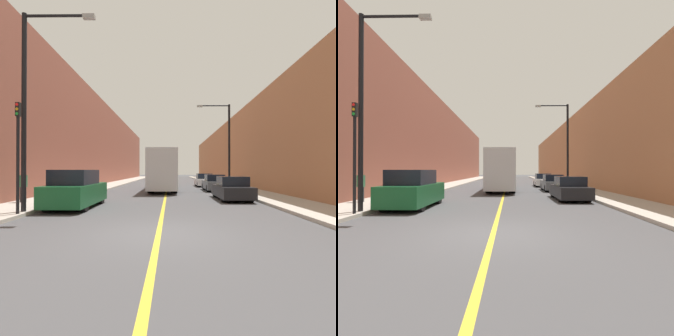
% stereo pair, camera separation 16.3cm
% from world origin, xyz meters
% --- Properties ---
extents(ground_plane, '(200.00, 200.00, 0.00)m').
position_xyz_m(ground_plane, '(0.00, 0.00, 0.00)').
color(ground_plane, '#474749').
extents(sidewalk_left, '(2.90, 72.00, 0.15)m').
position_xyz_m(sidewalk_left, '(-6.93, 30.00, 0.07)').
color(sidewalk_left, '#B2AA9E').
rests_on(sidewalk_left, ground).
extents(sidewalk_right, '(2.90, 72.00, 0.15)m').
position_xyz_m(sidewalk_right, '(6.93, 30.00, 0.07)').
color(sidewalk_right, '#B2AA9E').
rests_on(sidewalk_right, ground).
extents(building_row_left, '(4.00, 72.00, 10.94)m').
position_xyz_m(building_row_left, '(-10.38, 30.00, 5.47)').
color(building_row_left, brown).
rests_on(building_row_left, ground).
extents(building_row_right, '(4.00, 72.00, 8.81)m').
position_xyz_m(building_row_right, '(10.38, 30.00, 4.41)').
color(building_row_right, '#B2724C').
rests_on(building_row_right, ground).
extents(road_center_line, '(0.16, 72.00, 0.01)m').
position_xyz_m(road_center_line, '(0.00, 30.00, 0.00)').
color(road_center_line, gold).
rests_on(road_center_line, ground).
extents(bus, '(2.40, 11.19, 3.55)m').
position_xyz_m(bus, '(-0.30, 17.01, 1.90)').
color(bus, silver).
rests_on(bus, ground).
extents(parked_suv_left, '(1.94, 4.54, 1.88)m').
position_xyz_m(parked_suv_left, '(-4.35, 5.33, 0.87)').
color(parked_suv_left, '#145128').
rests_on(parked_suv_left, ground).
extents(car_right_near, '(1.86, 4.47, 1.48)m').
position_xyz_m(car_right_near, '(4.23, 8.93, 0.67)').
color(car_right_near, black).
rests_on(car_right_near, ground).
extents(car_right_mid, '(1.77, 4.30, 1.48)m').
position_xyz_m(car_right_mid, '(4.32, 16.11, 0.67)').
color(car_right_mid, '#51565B').
rests_on(car_right_mid, ground).
extents(car_right_far, '(1.83, 4.40, 1.49)m').
position_xyz_m(car_right_far, '(4.22, 22.55, 0.67)').
color(car_right_far, silver).
rests_on(car_right_far, ground).
extents(street_lamp_left, '(3.07, 0.24, 8.29)m').
position_xyz_m(street_lamp_left, '(-5.51, 3.18, 4.89)').
color(street_lamp_left, black).
rests_on(street_lamp_left, sidewalk_left).
extents(street_lamp_right, '(3.07, 0.24, 7.79)m').
position_xyz_m(street_lamp_right, '(5.49, 16.49, 4.64)').
color(street_lamp_right, black).
rests_on(street_lamp_right, sidewalk_right).
extents(traffic_light, '(0.16, 0.18, 4.40)m').
position_xyz_m(traffic_light, '(-5.68, 2.59, 2.53)').
color(traffic_light, black).
rests_on(traffic_light, sidewalk_left).
extents(pedestrian, '(0.37, 0.24, 1.69)m').
position_xyz_m(pedestrian, '(-7.62, 6.41, 1.02)').
color(pedestrian, '#2D2D33').
rests_on(pedestrian, sidewalk_left).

